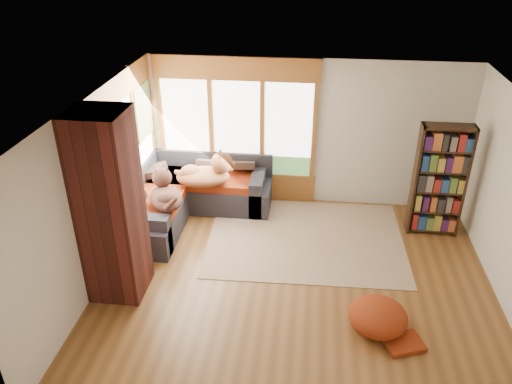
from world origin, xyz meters
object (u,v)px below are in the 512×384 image
(brick_chimney, at_px, (110,208))
(bookshelf, at_px, (439,181))
(area_rug, at_px, (305,238))
(pouf, at_px, (378,316))
(sectional_sofa, at_px, (188,200))
(dog_brindle, at_px, (165,195))
(dog_tan, at_px, (207,174))

(brick_chimney, xyz_separation_m, bookshelf, (4.54, 2.02, -0.37))
(brick_chimney, relative_size, area_rug, 0.84)
(bookshelf, xyz_separation_m, pouf, (-1.09, -2.41, -0.72))
(sectional_sofa, relative_size, bookshelf, 1.18)
(dog_brindle, bearing_deg, dog_tan, -61.56)
(pouf, bearing_deg, brick_chimney, 173.58)
(sectional_sofa, bearing_deg, pouf, -42.68)
(bookshelf, bearing_deg, dog_tan, 178.92)
(brick_chimney, bearing_deg, sectional_sofa, 77.71)
(dog_tan, bearing_deg, area_rug, -25.23)
(sectional_sofa, bearing_deg, area_rug, -17.22)
(bookshelf, distance_m, dog_brindle, 4.31)
(sectional_sofa, distance_m, bookshelf, 4.14)
(area_rug, relative_size, bookshelf, 1.67)
(area_rug, bearing_deg, pouf, -63.89)
(brick_chimney, distance_m, sectional_sofa, 2.32)
(bookshelf, relative_size, dog_tan, 1.86)
(brick_chimney, height_order, dog_brindle, brick_chimney)
(sectional_sofa, distance_m, pouf, 3.87)
(sectional_sofa, relative_size, pouf, 2.99)
(area_rug, bearing_deg, dog_tan, 162.39)
(area_rug, height_order, dog_tan, dog_tan)
(sectional_sofa, height_order, area_rug, sectional_sofa)
(bookshelf, bearing_deg, dog_brindle, -171.41)
(brick_chimney, relative_size, bookshelf, 1.40)
(bookshelf, distance_m, pouf, 2.74)
(area_rug, height_order, bookshelf, bookshelf)
(dog_tan, xyz_separation_m, dog_brindle, (-0.53, -0.71, -0.04))
(brick_chimney, relative_size, sectional_sofa, 1.18)
(bookshelf, relative_size, pouf, 2.53)
(brick_chimney, height_order, dog_tan, brick_chimney)
(brick_chimney, distance_m, bookshelf, 4.98)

